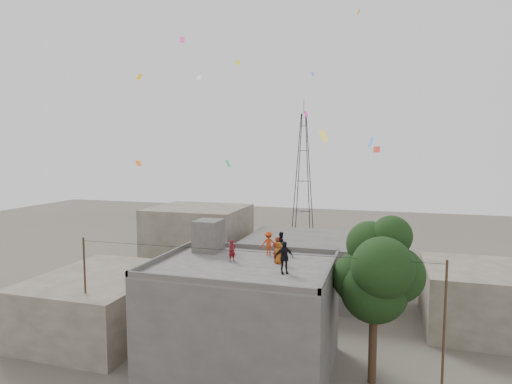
{
  "coord_description": "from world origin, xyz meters",
  "views": [
    {
      "loc": [
        7.57,
        -22.48,
        12.5
      ],
      "look_at": [
        0.62,
        0.54,
        10.21
      ],
      "focal_mm": 30.0,
      "sensor_mm": 36.0,
      "label": 1
    }
  ],
  "objects_px": {
    "person_red_adult": "(277,250)",
    "person_dark_adult": "(284,258)",
    "transmission_tower": "(303,175)",
    "stair_head_box": "(209,235)",
    "tree": "(378,272)"
  },
  "relations": [
    {
      "from": "person_red_adult",
      "to": "person_dark_adult",
      "type": "relative_size",
      "value": 0.87
    },
    {
      "from": "transmission_tower",
      "to": "person_red_adult",
      "type": "bearing_deg",
      "value": -81.62
    },
    {
      "from": "transmission_tower",
      "to": "stair_head_box",
      "type": "bearing_deg",
      "value": -88.77
    },
    {
      "from": "stair_head_box",
      "to": "person_dark_adult",
      "type": "height_order",
      "value": "stair_head_box"
    },
    {
      "from": "tree",
      "to": "person_red_adult",
      "type": "height_order",
      "value": "tree"
    },
    {
      "from": "stair_head_box",
      "to": "person_red_adult",
      "type": "bearing_deg",
      "value": -17.83
    },
    {
      "from": "stair_head_box",
      "to": "person_dark_adult",
      "type": "distance_m",
      "value": 6.88
    },
    {
      "from": "transmission_tower",
      "to": "person_dark_adult",
      "type": "xyz_separation_m",
      "value": [
        6.64,
        -41.04,
        -2.11
      ]
    },
    {
      "from": "stair_head_box",
      "to": "tree",
      "type": "relative_size",
      "value": 0.22
    },
    {
      "from": "tree",
      "to": "person_dark_adult",
      "type": "distance_m",
      "value": 5.08
    },
    {
      "from": "tree",
      "to": "person_dark_adult",
      "type": "height_order",
      "value": "tree"
    },
    {
      "from": "tree",
      "to": "stair_head_box",
      "type": "bearing_deg",
      "value": 169.26
    },
    {
      "from": "person_red_adult",
      "to": "tree",
      "type": "bearing_deg",
      "value": 175.39
    },
    {
      "from": "stair_head_box",
      "to": "person_red_adult",
      "type": "height_order",
      "value": "stair_head_box"
    },
    {
      "from": "transmission_tower",
      "to": "person_red_adult",
      "type": "xyz_separation_m",
      "value": [
        5.75,
        -38.99,
        -2.22
      ]
    }
  ]
}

